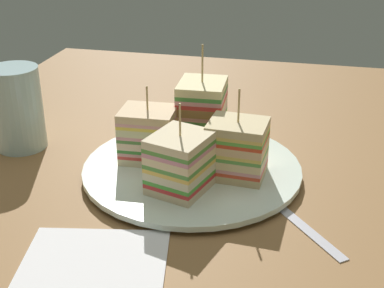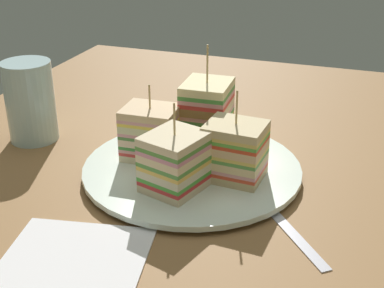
{
  "view_description": "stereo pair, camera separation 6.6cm",
  "coord_description": "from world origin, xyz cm",
  "px_view_note": "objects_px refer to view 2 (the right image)",
  "views": [
    {
      "loc": [
        -58.6,
        -13.47,
        32.76
      ],
      "look_at": [
        0.0,
        0.0,
        4.24
      ],
      "focal_mm": 50.31,
      "sensor_mm": 36.0,
      "label": 1
    },
    {
      "loc": [
        -56.75,
        -19.86,
        32.76
      ],
      "look_at": [
        0.0,
        0.0,
        4.24
      ],
      "focal_mm": 50.31,
      "sensor_mm": 36.0,
      "label": 2
    }
  ],
  "objects_px": {
    "spoon": "(273,209)",
    "chip_pile": "(180,159)",
    "drinking_glass": "(31,107)",
    "plate": "(192,169)",
    "sandwich_wedge_0": "(207,116)",
    "sandwich_wedge_1": "(151,133)",
    "sandwich_wedge_3": "(235,151)",
    "napkin": "(70,265)",
    "sandwich_wedge_2": "(173,161)"
  },
  "relations": [
    {
      "from": "spoon",
      "to": "chip_pile",
      "type": "bearing_deg",
      "value": 30.68
    },
    {
      "from": "chip_pile",
      "to": "drinking_glass",
      "type": "height_order",
      "value": "drinking_glass"
    },
    {
      "from": "chip_pile",
      "to": "drinking_glass",
      "type": "bearing_deg",
      "value": 81.86
    },
    {
      "from": "plate",
      "to": "sandwich_wedge_0",
      "type": "bearing_deg",
      "value": -0.76
    },
    {
      "from": "sandwich_wedge_0",
      "to": "sandwich_wedge_1",
      "type": "distance_m",
      "value": 0.08
    },
    {
      "from": "plate",
      "to": "drinking_glass",
      "type": "bearing_deg",
      "value": 83.99
    },
    {
      "from": "sandwich_wedge_3",
      "to": "chip_pile",
      "type": "distance_m",
      "value": 0.07
    },
    {
      "from": "sandwich_wedge_1",
      "to": "napkin",
      "type": "height_order",
      "value": "sandwich_wedge_1"
    },
    {
      "from": "spoon",
      "to": "drinking_glass",
      "type": "distance_m",
      "value": 0.38
    },
    {
      "from": "sandwich_wedge_0",
      "to": "chip_pile",
      "type": "bearing_deg",
      "value": -14.13
    },
    {
      "from": "spoon",
      "to": "drinking_glass",
      "type": "relative_size",
      "value": 1.1
    },
    {
      "from": "plate",
      "to": "spoon",
      "type": "relative_size",
      "value": 2.17
    },
    {
      "from": "chip_pile",
      "to": "sandwich_wedge_2",
      "type": "bearing_deg",
      "value": -168.61
    },
    {
      "from": "sandwich_wedge_1",
      "to": "sandwich_wedge_3",
      "type": "xyz_separation_m",
      "value": [
        -0.02,
        -0.12,
        0.0
      ]
    },
    {
      "from": "sandwich_wedge_2",
      "to": "napkin",
      "type": "distance_m",
      "value": 0.17
    },
    {
      "from": "napkin",
      "to": "chip_pile",
      "type": "bearing_deg",
      "value": -9.8
    },
    {
      "from": "chip_pile",
      "to": "sandwich_wedge_3",
      "type": "bearing_deg",
      "value": -92.56
    },
    {
      "from": "sandwich_wedge_1",
      "to": "sandwich_wedge_0",
      "type": "bearing_deg",
      "value": 38.38
    },
    {
      "from": "chip_pile",
      "to": "napkin",
      "type": "bearing_deg",
      "value": 170.2
    },
    {
      "from": "chip_pile",
      "to": "drinking_glass",
      "type": "relative_size",
      "value": 0.66
    },
    {
      "from": "sandwich_wedge_1",
      "to": "chip_pile",
      "type": "xyz_separation_m",
      "value": [
        -0.02,
        -0.05,
        -0.02
      ]
    },
    {
      "from": "sandwich_wedge_2",
      "to": "sandwich_wedge_1",
      "type": "bearing_deg",
      "value": 56.67
    },
    {
      "from": "sandwich_wedge_0",
      "to": "sandwich_wedge_1",
      "type": "xyz_separation_m",
      "value": [
        -0.05,
        0.06,
        -0.01
      ]
    },
    {
      "from": "drinking_glass",
      "to": "plate",
      "type": "bearing_deg",
      "value": -96.01
    },
    {
      "from": "sandwich_wedge_0",
      "to": "napkin",
      "type": "height_order",
      "value": "sandwich_wedge_0"
    },
    {
      "from": "sandwich_wedge_2",
      "to": "napkin",
      "type": "relative_size",
      "value": 0.73
    },
    {
      "from": "spoon",
      "to": "drinking_glass",
      "type": "height_order",
      "value": "drinking_glass"
    },
    {
      "from": "sandwich_wedge_1",
      "to": "napkin",
      "type": "relative_size",
      "value": 0.68
    },
    {
      "from": "plate",
      "to": "sandwich_wedge_1",
      "type": "distance_m",
      "value": 0.07
    },
    {
      "from": "plate",
      "to": "sandwich_wedge_2",
      "type": "relative_size",
      "value": 2.6
    },
    {
      "from": "drinking_glass",
      "to": "sandwich_wedge_0",
      "type": "bearing_deg",
      "value": -82.73
    },
    {
      "from": "sandwich_wedge_1",
      "to": "sandwich_wedge_3",
      "type": "relative_size",
      "value": 0.89
    },
    {
      "from": "sandwich_wedge_1",
      "to": "plate",
      "type": "bearing_deg",
      "value": -9.92
    },
    {
      "from": "sandwich_wedge_1",
      "to": "sandwich_wedge_3",
      "type": "bearing_deg",
      "value": -11.61
    },
    {
      "from": "sandwich_wedge_0",
      "to": "sandwich_wedge_2",
      "type": "distance_m",
      "value": 0.12
    },
    {
      "from": "plate",
      "to": "sandwich_wedge_1",
      "type": "xyz_separation_m",
      "value": [
        0.01,
        0.06,
        0.04
      ]
    },
    {
      "from": "sandwich_wedge_0",
      "to": "napkin",
      "type": "xyz_separation_m",
      "value": [
        -0.27,
        0.05,
        -0.06
      ]
    },
    {
      "from": "sandwich_wedge_3",
      "to": "chip_pile",
      "type": "bearing_deg",
      "value": 1.28
    },
    {
      "from": "sandwich_wedge_2",
      "to": "sandwich_wedge_3",
      "type": "xyz_separation_m",
      "value": [
        0.05,
        -0.06,
        0.0
      ]
    },
    {
      "from": "plate",
      "to": "sandwich_wedge_3",
      "type": "distance_m",
      "value": 0.07
    },
    {
      "from": "sandwich_wedge_3",
      "to": "spoon",
      "type": "relative_size",
      "value": 0.88
    },
    {
      "from": "plate",
      "to": "sandwich_wedge_0",
      "type": "xyz_separation_m",
      "value": [
        0.06,
        -0.0,
        0.05
      ]
    },
    {
      "from": "sandwich_wedge_3",
      "to": "drinking_glass",
      "type": "relative_size",
      "value": 0.96
    },
    {
      "from": "sandwich_wedge_1",
      "to": "spoon",
      "type": "distance_m",
      "value": 0.19
    },
    {
      "from": "sandwich_wedge_0",
      "to": "spoon",
      "type": "xyz_separation_m",
      "value": [
        -0.11,
        -0.11,
        -0.05
      ]
    },
    {
      "from": "plate",
      "to": "napkin",
      "type": "distance_m",
      "value": 0.22
    },
    {
      "from": "sandwich_wedge_2",
      "to": "drinking_glass",
      "type": "relative_size",
      "value": 0.92
    },
    {
      "from": "sandwich_wedge_0",
      "to": "sandwich_wedge_3",
      "type": "distance_m",
      "value": 0.09
    },
    {
      "from": "sandwich_wedge_3",
      "to": "sandwich_wedge_2",
      "type": "bearing_deg",
      "value": 42.24
    },
    {
      "from": "sandwich_wedge_0",
      "to": "napkin",
      "type": "bearing_deg",
      "value": -12.76
    }
  ]
}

